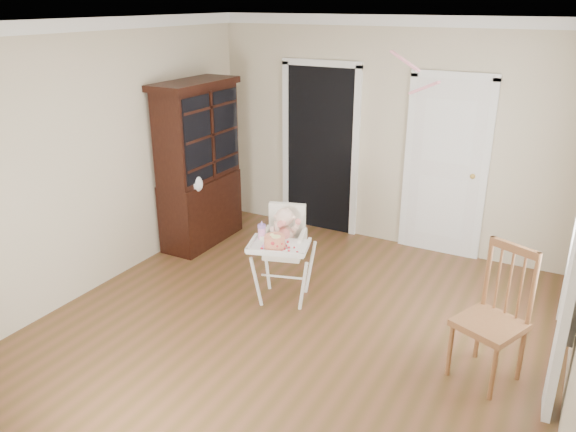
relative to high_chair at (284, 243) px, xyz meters
The scene contains 14 objects.
floor 0.91m from the high_chair, 56.56° to the right, with size 5.00×5.00×0.00m, color brown.
ceiling 2.19m from the high_chair, 56.56° to the right, with size 5.00×5.00×0.00m, color white.
wall_back 2.11m from the high_chair, 79.16° to the left, with size 4.50×4.50×0.00m, color beige.
wall_left 2.09m from the high_chair, 163.35° to the right, with size 5.00×5.00×0.00m, color beige.
crown_molding 2.13m from the high_chair, 56.56° to the right, with size 4.50×5.00×0.12m, color white, non-canonical shape.
doorway 2.05m from the high_chair, 105.39° to the left, with size 1.06×0.05×2.22m.
closet_door 2.23m from the high_chair, 60.75° to the left, with size 0.96×0.09×2.13m.
high_chair is the anchor object (origin of this frame).
baby 0.14m from the high_chair, 103.37° to the left, with size 0.32×0.23×0.43m.
cake 0.30m from the high_chair, 79.70° to the right, with size 0.25×0.25×0.12m.
sippy_cup 0.27m from the high_chair, 135.22° to the right, with size 0.08×0.08×0.19m.
china_cabinet 1.85m from the high_chair, 153.22° to the left, with size 0.53×1.18×1.99m.
dining_chair 2.07m from the high_chair, ahead, with size 0.60×0.60×1.12m.
streamer 2.05m from the high_chair, 38.28° to the left, with size 0.03×0.50×0.02m, color pink, non-canonical shape.
Camera 1 is at (2.06, -3.86, 2.86)m, focal length 35.00 mm.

